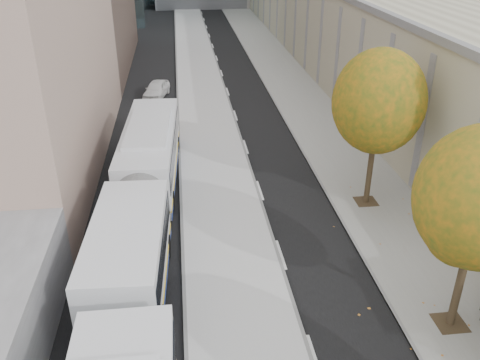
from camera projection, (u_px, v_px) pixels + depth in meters
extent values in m
cube|color=beige|center=(207.00, 120.00, 37.04)|extent=(4.25, 150.00, 0.15)
cube|color=gray|center=(314.00, 116.00, 37.90)|extent=(4.75, 150.00, 0.08)
cube|color=gray|center=(347.00, 3.00, 62.94)|extent=(18.00, 92.00, 8.00)
cylinder|color=black|center=(459.00, 287.00, 17.65)|extent=(0.28, 0.28, 3.24)
cylinder|color=black|center=(370.00, 172.00, 25.57)|extent=(0.28, 0.28, 3.38)
sphere|color=#254F15|center=(379.00, 102.00, 23.88)|extent=(4.40, 4.40, 4.40)
cube|color=silver|center=(144.00, 190.00, 24.41)|extent=(3.54, 18.62, 3.09)
cube|color=black|center=(143.00, 179.00, 24.15)|extent=(3.57, 17.88, 1.07)
cube|color=#097634|center=(131.00, 333.00, 16.42)|extent=(1.95, 0.15, 1.19)
imported|color=silver|center=(156.00, 89.00, 41.90)|extent=(2.44, 4.14, 1.32)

